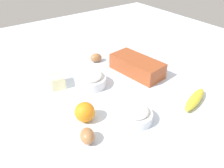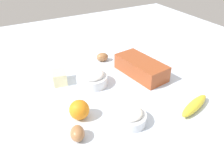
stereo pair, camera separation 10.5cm
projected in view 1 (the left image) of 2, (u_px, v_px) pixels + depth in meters
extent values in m
cube|color=silver|center=(112.00, 93.00, 1.08)|extent=(2.40, 2.40, 0.02)
cube|color=#9E4723|center=(137.00, 66.00, 1.19)|extent=(0.29, 0.16, 0.08)
cube|color=black|center=(137.00, 65.00, 1.19)|extent=(0.28, 0.15, 0.07)
cylinder|color=white|center=(136.00, 117.00, 0.89)|extent=(0.13, 0.13, 0.04)
torus|color=white|center=(136.00, 113.00, 0.88)|extent=(0.13, 0.13, 0.01)
ellipsoid|color=white|center=(136.00, 111.00, 0.88)|extent=(0.10, 0.10, 0.03)
cylinder|color=white|center=(91.00, 81.00, 1.10)|extent=(0.15, 0.15, 0.05)
torus|color=white|center=(90.00, 78.00, 1.09)|extent=(0.15, 0.15, 0.01)
ellipsoid|color=white|center=(90.00, 75.00, 1.08)|extent=(0.12, 0.12, 0.04)
ellipsoid|color=yellow|center=(195.00, 99.00, 0.99)|extent=(0.10, 0.19, 0.04)
sphere|color=orange|center=(85.00, 112.00, 0.89)|extent=(0.08, 0.08, 0.08)
cube|color=#F4EDB2|center=(57.00, 81.00, 1.09)|extent=(0.10, 0.08, 0.06)
ellipsoid|color=#A26D42|center=(87.00, 136.00, 0.80)|extent=(0.08, 0.07, 0.05)
ellipsoid|color=#9E6A40|center=(96.00, 58.00, 1.31)|extent=(0.06, 0.08, 0.05)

